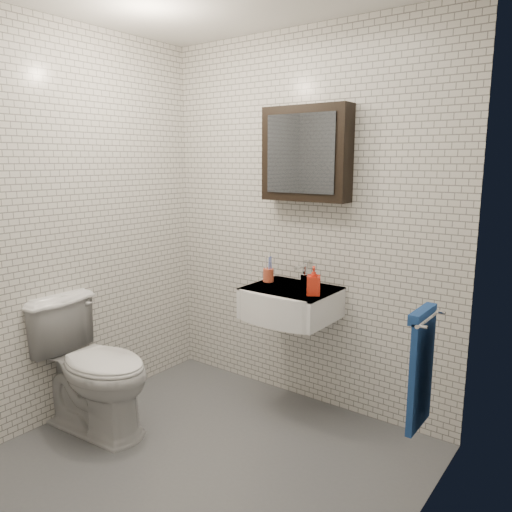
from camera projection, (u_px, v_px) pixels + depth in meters
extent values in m
cube|color=#53565C|center=(207.00, 460.00, 2.80)|extent=(2.20, 2.00, 0.01)
cube|color=silver|center=(304.00, 222.00, 3.35)|extent=(2.20, 0.02, 2.50)
cube|color=silver|center=(12.00, 277.00, 1.78)|extent=(2.20, 0.02, 2.50)
cube|color=silver|center=(77.00, 225.00, 3.21)|extent=(0.02, 2.00, 2.50)
cube|color=silver|center=(414.00, 269.00, 1.92)|extent=(0.02, 2.00, 2.50)
cube|color=white|center=(291.00, 303.00, 3.24)|extent=(0.55, 0.45, 0.20)
cylinder|color=silver|center=(293.00, 289.00, 3.24)|extent=(0.31, 0.31, 0.02)
cylinder|color=silver|center=(293.00, 288.00, 3.24)|extent=(0.04, 0.04, 0.01)
cube|color=white|center=(291.00, 288.00, 3.22)|extent=(0.55, 0.45, 0.01)
cylinder|color=silver|center=(305.00, 278.00, 3.35)|extent=(0.06, 0.06, 0.06)
cylinder|color=silver|center=(305.00, 270.00, 3.33)|extent=(0.03, 0.03, 0.08)
cylinder|color=silver|center=(300.00, 267.00, 3.28)|extent=(0.02, 0.12, 0.02)
cube|color=silver|center=(307.00, 261.00, 3.35)|extent=(0.02, 0.09, 0.01)
cube|color=black|center=(306.00, 154.00, 3.18)|extent=(0.60, 0.14, 0.60)
cube|color=#3F444C|center=(300.00, 154.00, 3.12)|extent=(0.49, 0.01, 0.49)
cylinder|color=silver|center=(428.00, 318.00, 2.28)|extent=(0.02, 0.30, 0.02)
cylinder|color=silver|center=(441.00, 312.00, 2.37)|extent=(0.04, 0.02, 0.02)
cylinder|color=silver|center=(423.00, 327.00, 2.16)|extent=(0.04, 0.02, 0.02)
cube|color=navy|center=(421.00, 373.00, 2.34)|extent=(0.03, 0.26, 0.54)
cube|color=navy|center=(423.00, 314.00, 2.29)|extent=(0.05, 0.26, 0.05)
cylinder|color=#C95032|center=(268.00, 275.00, 3.38)|extent=(0.08, 0.08, 0.09)
cylinder|color=white|center=(266.00, 267.00, 3.36)|extent=(0.02, 0.03, 0.17)
cylinder|color=#3E58C7|center=(269.00, 268.00, 3.35)|extent=(0.01, 0.02, 0.15)
cylinder|color=white|center=(269.00, 266.00, 3.38)|extent=(0.02, 0.03, 0.18)
cylinder|color=#3E58C7|center=(271.00, 267.00, 3.36)|extent=(0.02, 0.04, 0.16)
imported|color=orange|center=(314.00, 281.00, 3.03)|extent=(0.11, 0.11, 0.18)
imported|color=white|center=(93.00, 366.00, 3.07)|extent=(0.85, 0.52, 0.83)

